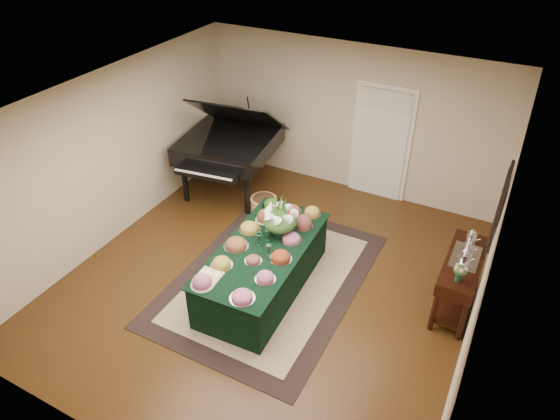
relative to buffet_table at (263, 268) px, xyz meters
The scene contains 14 objects.
ground 0.42m from the buffet_table, 89.91° to the left, with size 6.00×6.00×0.00m, color black.
area_rug 0.41m from the buffet_table, 93.19° to the left, with size 2.49×3.48×0.01m.
kitchen_doorway 3.30m from the buffet_table, 79.29° to the left, with size 1.05×0.07×2.10m.
buffet_table is the anchor object (origin of this frame).
food_platters 0.42m from the buffet_table, 111.21° to the left, with size 1.01×2.32×0.14m.
cutting_board 0.96m from the buffet_table, 111.31° to the right, with size 0.32×0.32×0.10m.
green_goblets 0.45m from the buffet_table, 106.49° to the left, with size 0.32×0.36×0.18m.
floral_centerpiece 0.76m from the buffet_table, 80.87° to the left, with size 0.50×0.50×0.50m.
grand_piano 2.84m from the buffet_table, 131.56° to the left, with size 1.81×2.02×1.87m.
wicker_basket 1.94m from the buffet_table, 119.12° to the left, with size 0.46×0.46×0.29m, color #AB7945.
mahogany_sideboard 2.66m from the buffet_table, 19.17° to the left, with size 0.45×1.29×0.84m.
tea_service 2.74m from the buffet_table, 20.95° to the left, with size 0.34×0.58×0.30m.
pink_bouquet 2.61m from the buffet_table, ahead, with size 0.19×0.19×0.24m.
wall_painting 3.17m from the buffet_table, 17.71° to the left, with size 0.05×0.95×0.75m.
Camera 1 is at (2.67, -4.81, 4.99)m, focal length 32.00 mm.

